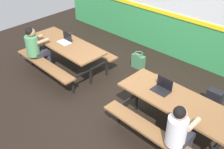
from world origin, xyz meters
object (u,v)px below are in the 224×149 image
(picnic_table_right, at_px, (175,107))
(student_further, at_px, (179,130))
(laptop_silver, at_px, (65,40))
(picnic_table_left, at_px, (66,49))
(backpack_dark, at_px, (214,100))
(laptop_dark, at_px, (162,88))
(student_nearer, at_px, (36,46))
(tote_bag_bright, at_px, (138,61))

(picnic_table_right, xyz_separation_m, student_further, (0.39, -0.57, 0.13))
(picnic_table_right, height_order, laptop_silver, laptop_silver)
(picnic_table_left, xyz_separation_m, backpack_dark, (3.29, 1.07, -0.36))
(picnic_table_left, distance_m, picnic_table_right, 3.03)
(student_further, relative_size, laptop_dark, 3.68)
(student_nearer, height_order, laptop_dark, student_nearer)
(student_further, bearing_deg, picnic_table_left, 169.78)
(picnic_table_left, xyz_separation_m, student_further, (3.43, -0.62, 0.13))
(laptop_dark, bearing_deg, backpack_dark, 61.23)
(laptop_dark, distance_m, tote_bag_bright, 2.04)
(picnic_table_left, xyz_separation_m, laptop_silver, (-0.06, 0.04, 0.21))
(picnic_table_left, xyz_separation_m, tote_bag_bright, (1.22, 1.26, -0.39))
(student_nearer, bearing_deg, laptop_silver, 56.55)
(picnic_table_left, bearing_deg, laptop_silver, 144.40)
(student_further, distance_m, tote_bag_bright, 2.95)
(backpack_dark, bearing_deg, laptop_dark, -118.77)
(picnic_table_left, height_order, backpack_dark, picnic_table_left)
(picnic_table_left, bearing_deg, picnic_table_right, -0.89)
(laptop_silver, distance_m, tote_bag_bright, 1.86)
(laptop_dark, height_order, tote_bag_bright, laptop_dark)
(student_nearer, xyz_separation_m, laptop_dark, (3.14, 0.54, 0.08))
(laptop_silver, bearing_deg, student_further, -10.69)
(laptop_dark, bearing_deg, laptop_silver, 179.22)
(picnic_table_right, distance_m, backpack_dark, 1.20)
(picnic_table_right, distance_m, student_nearer, 3.51)
(student_further, xyz_separation_m, laptop_silver, (-3.48, 0.66, 0.08))
(student_further, relative_size, backpack_dark, 2.74)
(picnic_table_right, distance_m, tote_bag_bright, 2.28)
(student_nearer, xyz_separation_m, backpack_dark, (3.73, 1.61, -0.49))
(laptop_dark, bearing_deg, picnic_table_right, -8.39)
(tote_bag_bright, bearing_deg, student_nearer, -132.49)
(picnic_table_left, xyz_separation_m, student_nearer, (-0.44, -0.54, 0.13))
(laptop_silver, bearing_deg, student_nearer, -123.45)
(student_further, xyz_separation_m, laptop_dark, (-0.73, 0.62, 0.08))
(picnic_table_left, distance_m, backpack_dark, 3.48)
(student_further, bearing_deg, backpack_dark, 94.70)
(picnic_table_right, xyz_separation_m, tote_bag_bright, (-1.82, 1.31, -0.39))
(picnic_table_left, relative_size, laptop_dark, 6.39)
(picnic_table_right, bearing_deg, laptop_dark, 171.61)
(picnic_table_left, height_order, student_nearer, student_nearer)
(laptop_silver, distance_m, backpack_dark, 3.55)
(picnic_table_left, height_order, laptop_silver, laptop_silver)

